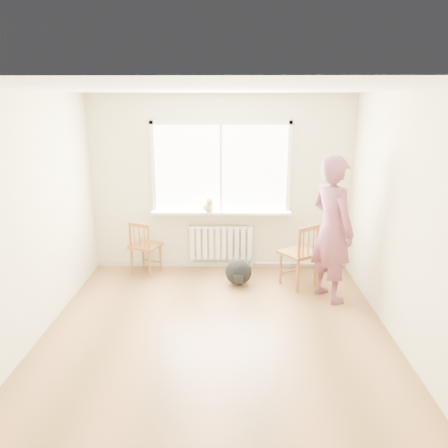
{
  "coord_description": "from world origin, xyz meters",
  "views": [
    {
      "loc": [
        0.17,
        -4.38,
        2.59
      ],
      "look_at": [
        0.07,
        1.2,
        1.01
      ],
      "focal_mm": 35.0,
      "sensor_mm": 36.0,
      "label": 1
    }
  ],
  "objects_px": {
    "person": "(332,230)",
    "backpack": "(239,272)",
    "cat": "(209,205)",
    "chair_left": "(144,248)",
    "chair_right": "(301,255)"
  },
  "relations": [
    {
      "from": "chair_left",
      "to": "person",
      "type": "bearing_deg",
      "value": -175.72
    },
    {
      "from": "backpack",
      "to": "chair_left",
      "type": "bearing_deg",
      "value": 165.01
    },
    {
      "from": "cat",
      "to": "chair_right",
      "type": "bearing_deg",
      "value": -34.54
    },
    {
      "from": "cat",
      "to": "backpack",
      "type": "relative_size",
      "value": 1.1
    },
    {
      "from": "chair_left",
      "to": "chair_right",
      "type": "distance_m",
      "value": 2.37
    },
    {
      "from": "chair_left",
      "to": "backpack",
      "type": "distance_m",
      "value": 1.51
    },
    {
      "from": "chair_left",
      "to": "chair_right",
      "type": "height_order",
      "value": "chair_right"
    },
    {
      "from": "chair_left",
      "to": "cat",
      "type": "xyz_separation_m",
      "value": [
        0.99,
        0.15,
        0.64
      ]
    },
    {
      "from": "chair_left",
      "to": "cat",
      "type": "distance_m",
      "value": 1.19
    },
    {
      "from": "person",
      "to": "cat",
      "type": "distance_m",
      "value": 1.92
    },
    {
      "from": "chair_left",
      "to": "chair_right",
      "type": "xyz_separation_m",
      "value": [
        2.33,
        -0.43,
        0.05
      ]
    },
    {
      "from": "chair_right",
      "to": "chair_left",
      "type": "bearing_deg",
      "value": -46.18
    },
    {
      "from": "chair_right",
      "to": "person",
      "type": "relative_size",
      "value": 0.48
    },
    {
      "from": "cat",
      "to": "backpack",
      "type": "distance_m",
      "value": 1.12
    },
    {
      "from": "person",
      "to": "backpack",
      "type": "relative_size",
      "value": 5.09
    }
  ]
}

